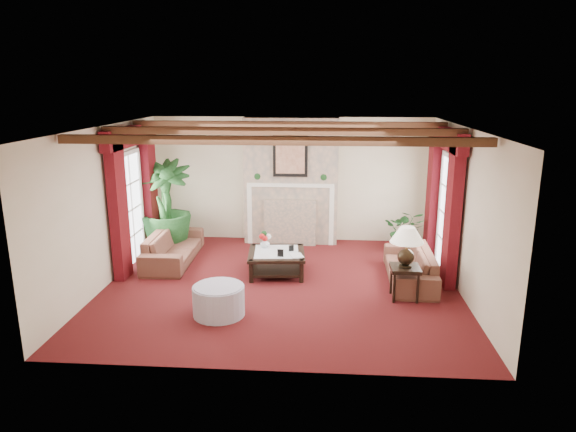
# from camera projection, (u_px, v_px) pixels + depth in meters

# --- Properties ---
(floor) EXTENTS (6.00, 6.00, 0.00)m
(floor) POSITION_uv_depth(u_px,v_px,m) (281.00, 285.00, 8.88)
(floor) COLOR #3E0B0F
(floor) RESTS_ON ground
(ceiling) EXTENTS (6.00, 6.00, 0.00)m
(ceiling) POSITION_uv_depth(u_px,v_px,m) (281.00, 127.00, 8.21)
(ceiling) COLOR white
(ceiling) RESTS_ON floor
(back_wall) EXTENTS (6.00, 0.02, 2.70)m
(back_wall) POSITION_uv_depth(u_px,v_px,m) (292.00, 180.00, 11.20)
(back_wall) COLOR beige
(back_wall) RESTS_ON ground
(left_wall) EXTENTS (0.02, 5.50, 2.70)m
(left_wall) POSITION_uv_depth(u_px,v_px,m) (106.00, 206.00, 8.75)
(left_wall) COLOR beige
(left_wall) RESTS_ON ground
(right_wall) EXTENTS (0.02, 5.50, 2.70)m
(right_wall) POSITION_uv_depth(u_px,v_px,m) (464.00, 212.00, 8.33)
(right_wall) COLOR beige
(right_wall) RESTS_ON ground
(ceiling_beams) EXTENTS (6.00, 3.00, 0.12)m
(ceiling_beams) POSITION_uv_depth(u_px,v_px,m) (281.00, 131.00, 8.22)
(ceiling_beams) COLOR #3D2413
(ceiling_beams) RESTS_ON ceiling
(fireplace) EXTENTS (2.00, 0.52, 2.70)m
(fireplace) POSITION_uv_depth(u_px,v_px,m) (291.00, 117.00, 10.67)
(fireplace) COLOR tan
(fireplace) RESTS_ON ground
(french_door_left) EXTENTS (0.10, 1.10, 2.16)m
(french_door_left) POSITION_uv_depth(u_px,v_px,m) (126.00, 153.00, 9.52)
(french_door_left) COLOR white
(french_door_left) RESTS_ON ground
(french_door_right) EXTENTS (0.10, 1.10, 2.16)m
(french_door_right) POSITION_uv_depth(u_px,v_px,m) (452.00, 156.00, 9.11)
(french_door_right) COLOR white
(french_door_right) RESTS_ON ground
(curtains_left) EXTENTS (0.20, 2.40, 2.55)m
(curtains_left) POSITION_uv_depth(u_px,v_px,m) (130.00, 130.00, 9.41)
(curtains_left) COLOR #4E0A0C
(curtains_left) RESTS_ON ground
(curtains_right) EXTENTS (0.20, 2.40, 2.55)m
(curtains_right) POSITION_uv_depth(u_px,v_px,m) (447.00, 132.00, 9.01)
(curtains_right) COLOR #4E0A0C
(curtains_right) RESTS_ON ground
(sofa_left) EXTENTS (2.04, 0.68, 0.79)m
(sofa_left) POSITION_uv_depth(u_px,v_px,m) (173.00, 242.00, 10.00)
(sofa_left) COLOR #3F111C
(sofa_left) RESTS_ON ground
(sofa_right) EXTENTS (1.94, 0.65, 0.75)m
(sofa_right) POSITION_uv_depth(u_px,v_px,m) (410.00, 261.00, 8.99)
(sofa_right) COLOR #3F111C
(sofa_right) RESTS_ON ground
(potted_palm) EXTENTS (1.27, 2.00, 1.05)m
(potted_palm) POSITION_uv_depth(u_px,v_px,m) (167.00, 225.00, 10.66)
(potted_palm) COLOR black
(potted_palm) RESTS_ON ground
(small_plant) EXTENTS (1.16, 1.22, 0.72)m
(small_plant) POSITION_uv_depth(u_px,v_px,m) (405.00, 235.00, 10.53)
(small_plant) COLOR black
(small_plant) RESTS_ON ground
(coffee_table) EXTENTS (1.09, 1.09, 0.41)m
(coffee_table) POSITION_uv_depth(u_px,v_px,m) (277.00, 263.00, 9.37)
(coffee_table) COLOR black
(coffee_table) RESTS_ON ground
(side_table) EXTENTS (0.49, 0.49, 0.55)m
(side_table) POSITION_uv_depth(u_px,v_px,m) (404.00, 283.00, 8.26)
(side_table) COLOR black
(side_table) RESTS_ON ground
(ottoman) EXTENTS (0.78, 0.78, 0.45)m
(ottoman) POSITION_uv_depth(u_px,v_px,m) (219.00, 301.00, 7.68)
(ottoman) COLOR #A6A2B7
(ottoman) RESTS_ON ground
(table_lamp) EXTENTS (0.53, 0.53, 0.68)m
(table_lamp) POSITION_uv_depth(u_px,v_px,m) (406.00, 246.00, 8.11)
(table_lamp) COLOR black
(table_lamp) RESTS_ON side_table
(flower_vase) EXTENTS (0.19, 0.20, 0.18)m
(flower_vase) POSITION_uv_depth(u_px,v_px,m) (265.00, 243.00, 9.55)
(flower_vase) COLOR silver
(flower_vase) RESTS_ON coffee_table
(book) EXTENTS (0.22, 0.14, 0.28)m
(book) POSITION_uv_depth(u_px,v_px,m) (291.00, 249.00, 9.03)
(book) COLOR black
(book) RESTS_ON coffee_table
(photo_frame_a) EXTENTS (0.11, 0.03, 0.14)m
(photo_frame_a) POSITION_uv_depth(u_px,v_px,m) (280.00, 253.00, 9.03)
(photo_frame_a) COLOR black
(photo_frame_a) RESTS_ON coffee_table
(photo_frame_b) EXTENTS (0.09, 0.06, 0.12)m
(photo_frame_b) POSITION_uv_depth(u_px,v_px,m) (291.00, 248.00, 9.33)
(photo_frame_b) COLOR black
(photo_frame_b) RESTS_ON coffee_table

